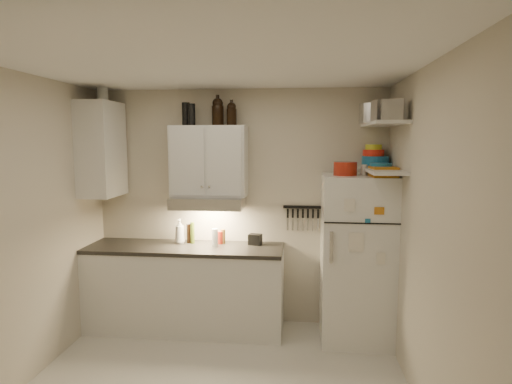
# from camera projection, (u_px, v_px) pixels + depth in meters

# --- Properties ---
(ceiling) EXTENTS (3.20, 3.00, 0.02)m
(ceiling) POSITION_uv_depth(u_px,v_px,m) (209.00, 63.00, 3.13)
(ceiling) COLOR white
(ceiling) RESTS_ON ground
(back_wall) EXTENTS (3.20, 0.02, 2.60)m
(back_wall) POSITION_uv_depth(u_px,v_px,m) (240.00, 207.00, 4.77)
(back_wall) COLOR beige
(back_wall) RESTS_ON ground
(left_wall) EXTENTS (0.02, 3.00, 2.60)m
(left_wall) POSITION_uv_depth(u_px,v_px,m) (16.00, 233.00, 3.45)
(left_wall) COLOR beige
(left_wall) RESTS_ON ground
(right_wall) EXTENTS (0.02, 3.00, 2.60)m
(right_wall) POSITION_uv_depth(u_px,v_px,m) (428.00, 243.00, 3.11)
(right_wall) COLOR beige
(right_wall) RESTS_ON ground
(base_cabinet) EXTENTS (2.10, 0.60, 0.88)m
(base_cabinet) POSITION_uv_depth(u_px,v_px,m) (186.00, 289.00, 4.63)
(base_cabinet) COLOR silver
(base_cabinet) RESTS_ON floor
(countertop) EXTENTS (2.10, 0.62, 0.04)m
(countertop) POSITION_uv_depth(u_px,v_px,m) (185.00, 248.00, 4.57)
(countertop) COLOR #262421
(countertop) RESTS_ON base_cabinet
(upper_cabinet) EXTENTS (0.80, 0.33, 0.75)m
(upper_cabinet) POSITION_uv_depth(u_px,v_px,m) (209.00, 161.00, 4.57)
(upper_cabinet) COLOR silver
(upper_cabinet) RESTS_ON back_wall
(side_cabinet) EXTENTS (0.33, 0.55, 1.00)m
(side_cabinet) POSITION_uv_depth(u_px,v_px,m) (102.00, 149.00, 4.54)
(side_cabinet) COLOR silver
(side_cabinet) RESTS_ON left_wall
(range_hood) EXTENTS (0.76, 0.46, 0.12)m
(range_hood) POSITION_uv_depth(u_px,v_px,m) (208.00, 202.00, 4.56)
(range_hood) COLOR silver
(range_hood) RESTS_ON back_wall
(fridge) EXTENTS (0.70, 0.68, 1.70)m
(fridge) POSITION_uv_depth(u_px,v_px,m) (356.00, 258.00, 4.35)
(fridge) COLOR white
(fridge) RESTS_ON floor
(shelf_hi) EXTENTS (0.30, 0.95, 0.03)m
(shelf_hi) POSITION_uv_depth(u_px,v_px,m) (384.00, 124.00, 4.04)
(shelf_hi) COLOR silver
(shelf_hi) RESTS_ON right_wall
(shelf_lo) EXTENTS (0.30, 0.95, 0.03)m
(shelf_lo) POSITION_uv_depth(u_px,v_px,m) (382.00, 170.00, 4.09)
(shelf_lo) COLOR silver
(shelf_lo) RESTS_ON right_wall
(knife_strip) EXTENTS (0.42, 0.02, 0.03)m
(knife_strip) POSITION_uv_depth(u_px,v_px,m) (302.00, 207.00, 4.67)
(knife_strip) COLOR black
(knife_strip) RESTS_ON back_wall
(dutch_oven) EXTENTS (0.28, 0.28, 0.13)m
(dutch_oven) POSITION_uv_depth(u_px,v_px,m) (345.00, 169.00, 4.22)
(dutch_oven) COLOR maroon
(dutch_oven) RESTS_ON fridge
(book_stack) EXTENTS (0.25, 0.30, 0.10)m
(book_stack) POSITION_uv_depth(u_px,v_px,m) (383.00, 172.00, 4.06)
(book_stack) COLOR #BC6E17
(book_stack) RESTS_ON fridge
(spice_jar) EXTENTS (0.06, 0.06, 0.10)m
(spice_jar) POSITION_uv_depth(u_px,v_px,m) (364.00, 170.00, 4.24)
(spice_jar) COLOR silver
(spice_jar) RESTS_ON fridge
(stock_pot) EXTENTS (0.32, 0.32, 0.20)m
(stock_pot) POSITION_uv_depth(u_px,v_px,m) (373.00, 114.00, 4.30)
(stock_pot) COLOR silver
(stock_pot) RESTS_ON shelf_hi
(tin_a) EXTENTS (0.22, 0.21, 0.20)m
(tin_a) POSITION_uv_depth(u_px,v_px,m) (384.00, 111.00, 3.94)
(tin_a) COLOR #AAAAAD
(tin_a) RESTS_ON shelf_hi
(tin_b) EXTENTS (0.20, 0.20, 0.17)m
(tin_b) POSITION_uv_depth(u_px,v_px,m) (392.00, 110.00, 3.65)
(tin_b) COLOR #AAAAAD
(tin_b) RESTS_ON shelf_hi
(bowl_teal) EXTENTS (0.27, 0.27, 0.11)m
(bowl_teal) POSITION_uv_depth(u_px,v_px,m) (375.00, 161.00, 4.40)
(bowl_teal) COLOR #1B6796
(bowl_teal) RESTS_ON shelf_lo
(bowl_orange) EXTENTS (0.22, 0.22, 0.07)m
(bowl_orange) POSITION_uv_depth(u_px,v_px,m) (373.00, 153.00, 4.43)
(bowl_orange) COLOR red
(bowl_orange) RESTS_ON bowl_teal
(bowl_yellow) EXTENTS (0.17, 0.17, 0.05)m
(bowl_yellow) POSITION_uv_depth(u_px,v_px,m) (374.00, 147.00, 4.42)
(bowl_yellow) COLOR #C1CD24
(bowl_yellow) RESTS_ON bowl_orange
(plates) EXTENTS (0.25, 0.25, 0.05)m
(plates) POSITION_uv_depth(u_px,v_px,m) (381.00, 166.00, 4.14)
(plates) COLOR #1B6796
(plates) RESTS_ON shelf_lo
(growler_a) EXTENTS (0.14, 0.14, 0.30)m
(growler_a) POSITION_uv_depth(u_px,v_px,m) (218.00, 111.00, 4.53)
(growler_a) COLOR black
(growler_a) RESTS_ON upper_cabinet
(growler_b) EXTENTS (0.12, 0.12, 0.25)m
(growler_b) POSITION_uv_depth(u_px,v_px,m) (232.00, 114.00, 4.51)
(growler_b) COLOR black
(growler_b) RESTS_ON upper_cabinet
(thermos_a) EXTENTS (0.09, 0.09, 0.23)m
(thermos_a) POSITION_uv_depth(u_px,v_px,m) (192.00, 115.00, 4.50)
(thermos_a) COLOR black
(thermos_a) RESTS_ON upper_cabinet
(thermos_b) EXTENTS (0.11, 0.11, 0.25)m
(thermos_b) POSITION_uv_depth(u_px,v_px,m) (186.00, 114.00, 4.58)
(thermos_b) COLOR black
(thermos_b) RESTS_ON upper_cabinet
(side_jar) EXTENTS (0.15, 0.15, 0.16)m
(side_jar) POSITION_uv_depth(u_px,v_px,m) (103.00, 94.00, 4.51)
(side_jar) COLOR silver
(side_jar) RESTS_ON side_cabinet
(soap_bottle) EXTENTS (0.13, 0.13, 0.30)m
(soap_bottle) POSITION_uv_depth(u_px,v_px,m) (180.00, 230.00, 4.68)
(soap_bottle) COLOR silver
(soap_bottle) RESTS_ON countertop
(pepper_mill) EXTENTS (0.05, 0.05, 0.16)m
(pepper_mill) POSITION_uv_depth(u_px,v_px,m) (223.00, 236.00, 4.68)
(pepper_mill) COLOR brown
(pepper_mill) RESTS_ON countertop
(oil_bottle) EXTENTS (0.05, 0.05, 0.24)m
(oil_bottle) POSITION_uv_depth(u_px,v_px,m) (193.00, 233.00, 4.68)
(oil_bottle) COLOR #465916
(oil_bottle) RESTS_ON countertop
(vinegar_bottle) EXTENTS (0.04, 0.04, 0.21)m
(vinegar_bottle) POSITION_uv_depth(u_px,v_px,m) (189.00, 234.00, 4.71)
(vinegar_bottle) COLOR black
(vinegar_bottle) RESTS_ON countertop
(clear_bottle) EXTENTS (0.07, 0.07, 0.19)m
(clear_bottle) POSITION_uv_depth(u_px,v_px,m) (215.00, 238.00, 4.54)
(clear_bottle) COLOR silver
(clear_bottle) RESTS_ON countertop
(red_jar) EXTENTS (0.08, 0.08, 0.14)m
(red_jar) POSITION_uv_depth(u_px,v_px,m) (220.00, 238.00, 4.67)
(red_jar) COLOR maroon
(red_jar) RESTS_ON countertop
(caddy) EXTENTS (0.15, 0.12, 0.12)m
(caddy) POSITION_uv_depth(u_px,v_px,m) (255.00, 239.00, 4.63)
(caddy) COLOR black
(caddy) RESTS_ON countertop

